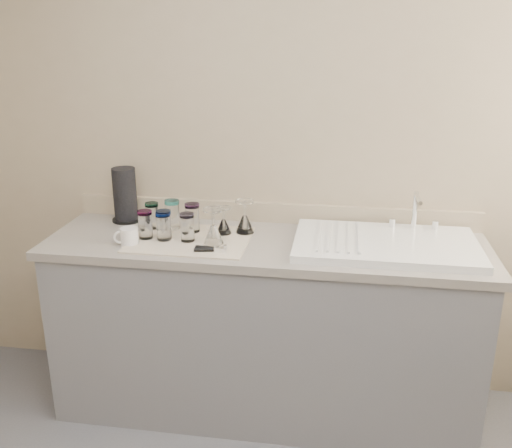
% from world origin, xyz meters
% --- Properties ---
extents(room_envelope, '(3.54, 3.50, 2.52)m').
position_xyz_m(room_envelope, '(0.00, 0.00, 1.56)').
color(room_envelope, '#56575C').
rests_on(room_envelope, ground).
extents(counter_unit, '(2.06, 0.62, 0.90)m').
position_xyz_m(counter_unit, '(0.00, 1.20, 0.45)').
color(counter_unit, slate).
rests_on(counter_unit, ground).
extents(sink_unit, '(0.82, 0.50, 0.22)m').
position_xyz_m(sink_unit, '(0.55, 1.20, 0.92)').
color(sink_unit, white).
rests_on(sink_unit, counter_unit).
extents(dish_towel, '(0.55, 0.42, 0.01)m').
position_xyz_m(dish_towel, '(-0.35, 1.15, 0.90)').
color(dish_towel, silver).
rests_on(dish_towel, counter_unit).
extents(tumbler_teal, '(0.07, 0.07, 0.13)m').
position_xyz_m(tumbler_teal, '(-0.57, 1.27, 0.97)').
color(tumbler_teal, white).
rests_on(tumbler_teal, dish_towel).
extents(tumbler_cyan, '(0.07, 0.07, 0.14)m').
position_xyz_m(tumbler_cyan, '(-0.47, 1.29, 0.98)').
color(tumbler_cyan, white).
rests_on(tumbler_cyan, dish_towel).
extents(tumbler_purple, '(0.07, 0.07, 0.14)m').
position_xyz_m(tumbler_purple, '(-0.36, 1.26, 0.98)').
color(tumbler_purple, white).
rests_on(tumbler_purple, dish_towel).
extents(tumbler_magenta, '(0.07, 0.07, 0.13)m').
position_xyz_m(tumbler_magenta, '(-0.56, 1.13, 0.98)').
color(tumbler_magenta, white).
rests_on(tumbler_magenta, dish_towel).
extents(tumbler_blue, '(0.07, 0.07, 0.13)m').
position_xyz_m(tumbler_blue, '(-0.47, 1.12, 0.98)').
color(tumbler_blue, white).
rests_on(tumbler_blue, dish_towel).
extents(tumbler_lavender, '(0.07, 0.07, 0.13)m').
position_xyz_m(tumbler_lavender, '(-0.35, 1.13, 0.98)').
color(tumbler_lavender, white).
rests_on(tumbler_lavender, dish_towel).
extents(tumbler_extra, '(0.07, 0.07, 0.14)m').
position_xyz_m(tumbler_extra, '(-0.47, 1.14, 0.98)').
color(tumbler_extra, white).
rests_on(tumbler_extra, dish_towel).
extents(goblet_back_left, '(0.07, 0.07, 0.13)m').
position_xyz_m(goblet_back_left, '(-0.21, 1.25, 0.95)').
color(goblet_back_left, white).
rests_on(goblet_back_left, dish_towel).
extents(goblet_back_right, '(0.09, 0.09, 0.16)m').
position_xyz_m(goblet_back_right, '(-0.11, 1.28, 0.96)').
color(goblet_back_right, white).
rests_on(goblet_back_right, dish_towel).
extents(goblet_front_left, '(0.09, 0.09, 0.16)m').
position_xyz_m(goblet_front_left, '(-0.23, 1.12, 0.96)').
color(goblet_front_left, white).
rests_on(goblet_front_left, dish_towel).
extents(can_opener, '(0.15, 0.05, 0.02)m').
position_xyz_m(can_opener, '(-0.22, 1.02, 0.92)').
color(can_opener, silver).
rests_on(can_opener, dish_towel).
extents(white_mug, '(0.12, 0.10, 0.08)m').
position_xyz_m(white_mug, '(-0.61, 1.05, 0.94)').
color(white_mug, white).
rests_on(white_mug, counter_unit).
extents(paper_towel_roll, '(0.15, 0.15, 0.28)m').
position_xyz_m(paper_towel_roll, '(-0.75, 1.38, 1.04)').
color(paper_towel_roll, black).
rests_on(paper_towel_roll, counter_unit).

